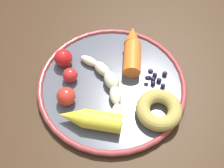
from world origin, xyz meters
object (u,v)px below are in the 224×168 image
(plate, at_px, (112,85))
(blueberry_pile, at_px, (156,78))
(tomato_far, at_px, (70,75))
(banana, at_px, (108,82))
(tomato_mid, at_px, (66,96))
(carrot_yellow, at_px, (90,119))
(donut, at_px, (158,111))
(dining_table, at_px, (115,121))
(carrot_orange, at_px, (132,49))
(tomato_near, at_px, (63,58))

(plate, bearing_deg, blueberry_pile, 118.93)
(plate, xyz_separation_m, tomato_far, (0.02, -0.09, 0.02))
(banana, height_order, tomato_mid, tomato_mid)
(carrot_yellow, distance_m, tomato_far, 0.12)
(carrot_yellow, height_order, tomato_far, carrot_yellow)
(plate, bearing_deg, tomato_far, -74.79)
(banana, bearing_deg, donut, 77.56)
(dining_table, relative_size, carrot_orange, 6.66)
(tomato_near, bearing_deg, blueberry_pile, 100.05)
(dining_table, distance_m, tomato_mid, 0.17)
(carrot_yellow, relative_size, tomato_near, 3.24)
(banana, relative_size, tomato_far, 4.34)
(donut, bearing_deg, tomato_far, -92.79)
(carrot_yellow, relative_size, tomato_far, 4.02)
(tomato_near, bearing_deg, plate, 85.32)
(tomato_far, bearing_deg, blueberry_pile, 112.25)
(blueberry_pile, bearing_deg, carrot_orange, -122.89)
(tomato_mid, relative_size, tomato_far, 1.20)
(donut, bearing_deg, dining_table, -92.34)
(donut, bearing_deg, carrot_orange, -140.90)
(blueberry_pile, bearing_deg, plate, -61.07)
(banana, height_order, donut, banana)
(donut, relative_size, blueberry_pile, 1.98)
(dining_table, relative_size, tomato_near, 22.78)
(tomato_mid, bearing_deg, blueberry_pile, 128.45)
(carrot_orange, relative_size, tomato_far, 4.24)
(banana, xyz_separation_m, carrot_orange, (-0.10, 0.02, 0.01))
(blueberry_pile, bearing_deg, tomato_mid, -51.55)
(banana, relative_size, carrot_yellow, 1.08)
(tomato_far, bearing_deg, dining_table, 86.82)
(tomato_mid, bearing_deg, carrot_orange, 154.87)
(carrot_yellow, relative_size, donut, 1.42)
(dining_table, bearing_deg, tomato_far, -93.18)
(dining_table, xyz_separation_m, carrot_orange, (-0.12, -0.01, 0.13))
(plate, bearing_deg, carrot_orange, 173.94)
(carrot_yellow, xyz_separation_m, tomato_far, (-0.08, -0.09, -0.00))
(dining_table, relative_size, tomato_mid, 23.60)
(tomato_near, bearing_deg, tomato_far, 45.16)
(carrot_orange, bearing_deg, dining_table, 4.71)
(plate, height_order, carrot_orange, carrot_orange)
(dining_table, distance_m, carrot_yellow, 0.15)
(carrot_orange, bearing_deg, tomato_far, -39.60)
(blueberry_pile, relative_size, tomato_far, 1.42)
(tomato_far, bearing_deg, carrot_orange, 140.40)
(plate, xyz_separation_m, blueberry_pile, (-0.05, 0.08, 0.01))
(carrot_orange, distance_m, tomato_near, 0.16)
(banana, bearing_deg, blueberry_pile, 120.58)
(carrot_orange, height_order, donut, carrot_orange)
(tomato_near, xyz_separation_m, tomato_mid, (0.09, 0.05, -0.00))
(tomato_far, bearing_deg, donut, 87.21)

